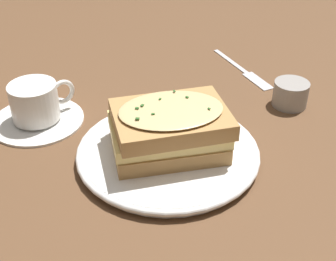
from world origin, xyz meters
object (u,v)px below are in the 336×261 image
at_px(sandwich, 169,129).
at_px(teacup_with_saucer, 36,107).
at_px(condiment_pot, 291,94).
at_px(fork, 247,73).
at_px(dinner_plate, 168,152).

relative_size(sandwich, teacup_with_saucer, 1.31).
height_order(sandwich, condiment_pot, sandwich).
xyz_separation_m(fork, condiment_pot, (-0.08, 0.10, 0.02)).
xyz_separation_m(dinner_plate, fork, (-0.09, -0.29, -0.01)).
bearing_deg(sandwich, fork, -106.54).
bearing_deg(condiment_pot, teacup_with_saucer, 20.05).
bearing_deg(fork, sandwich, 34.71).
relative_size(sandwich, condiment_pot, 3.29).
bearing_deg(condiment_pot, sandwich, 49.13).
distance_m(sandwich, fork, 0.31).
xyz_separation_m(dinner_plate, sandwich, (-0.00, 0.00, 0.04)).
relative_size(teacup_with_saucer, condiment_pot, 2.52).
distance_m(fork, condiment_pot, 0.13).
bearing_deg(teacup_with_saucer, dinner_plate, -63.21).
distance_m(teacup_with_saucer, condiment_pot, 0.42).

